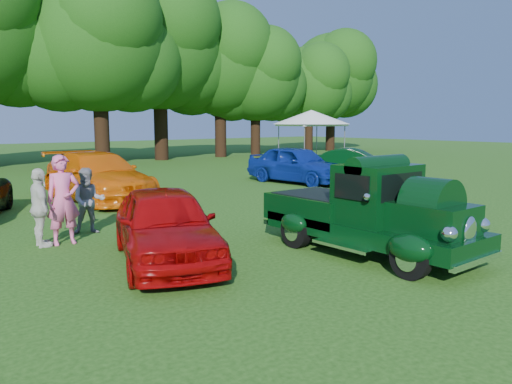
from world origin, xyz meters
TOP-DOWN VIEW (x-y plane):
  - ground at (0.00, 0.00)m, footprint 120.00×120.00m
  - hero_pickup at (1.00, -0.72)m, footprint 2.19×4.71m
  - red_convertible at (-2.51, 1.31)m, footprint 3.08×4.59m
  - back_car_orange at (-0.53, 9.55)m, footprint 2.42×5.70m
  - back_car_blue at (8.17, 8.79)m, footprint 2.38×4.98m
  - back_car_green at (12.77, 9.40)m, footprint 3.19×4.24m
  - spectator_pink at (-3.53, 3.96)m, footprint 0.75×0.52m
  - spectator_grey at (-2.71, 4.68)m, footprint 0.93×0.83m
  - spectator_white at (-4.01, 4.04)m, footprint 0.48×1.02m
  - canopy_tent at (13.85, 13.53)m, footprint 5.24×5.24m

SIDE VIEW (x-z plane):
  - ground at x=0.00m, z-range 0.00..0.00m
  - back_car_green at x=12.77m, z-range 0.00..1.34m
  - red_convertible at x=-2.51m, z-range 0.00..1.45m
  - spectator_grey at x=-2.71m, z-range 0.00..1.59m
  - hero_pickup at x=1.00m, z-range -0.12..1.72m
  - back_car_orange at x=-0.53m, z-range 0.00..1.64m
  - back_car_blue at x=8.17m, z-range 0.00..1.64m
  - spectator_white at x=-4.01m, z-range 0.00..1.70m
  - spectator_pink at x=-3.53m, z-range 0.00..1.97m
  - canopy_tent at x=13.85m, z-range 1.24..4.59m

